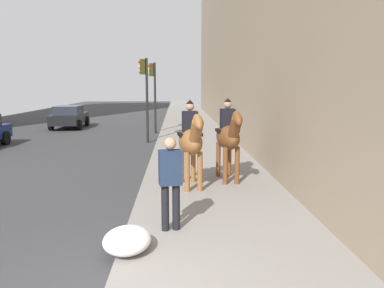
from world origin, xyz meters
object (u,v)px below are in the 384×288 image
mounted_horse_far (228,136)px  traffic_light_far_curb (153,86)px  car_near_lane (69,116)px  pedestrian_greeting (170,178)px  mounted_horse_near (191,140)px  traffic_light_near_curb (145,87)px

mounted_horse_far → traffic_light_far_curb: 11.64m
car_near_lane → pedestrian_greeting: bearing=-161.1°
pedestrian_greeting → car_near_lane: (17.70, 6.72, -0.35)m
mounted_horse_near → pedestrian_greeting: 2.92m
traffic_light_far_curb → traffic_light_near_curb: bearing=176.9°
traffic_light_near_curb → traffic_light_far_curb: bearing=-3.1°
mounted_horse_near → pedestrian_greeting: (-2.87, 0.47, -0.25)m
traffic_light_near_curb → traffic_light_far_curb: size_ratio=1.00×
pedestrian_greeting → traffic_light_near_curb: (11.32, 1.36, 1.56)m
car_near_lane → mounted_horse_near: bearing=-156.0°
mounted_horse_far → traffic_light_far_curb: bearing=-172.2°
traffic_light_far_curb → mounted_horse_far: bearing=-166.6°
car_near_lane → traffic_light_near_curb: traffic_light_near_curb is taller
car_near_lane → traffic_light_far_curb: (-2.94, -5.55, 1.90)m
car_near_lane → traffic_light_far_curb: size_ratio=1.00×
traffic_light_far_curb → pedestrian_greeting: bearing=-175.5°
mounted_horse_far → pedestrian_greeting: (-3.51, 1.52, -0.27)m
mounted_horse_near → traffic_light_near_curb: traffic_light_near_curb is taller
traffic_light_near_curb → traffic_light_far_curb: (3.44, -0.18, -0.00)m
mounted_horse_far → traffic_light_near_curb: 8.42m
traffic_light_near_curb → mounted_horse_near: bearing=-167.8°
car_near_lane → traffic_light_far_curb: bearing=-119.8°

